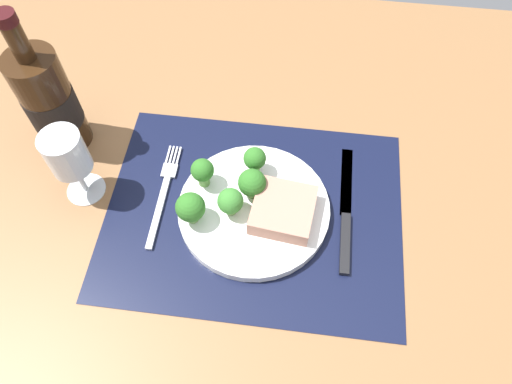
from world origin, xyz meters
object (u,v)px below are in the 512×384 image
at_px(wine_bottle, 50,102).
at_px(wine_glass, 68,157).
at_px(steak, 283,210).
at_px(knife, 346,218).
at_px(fork, 163,193).
at_px(plate, 254,209).

height_order(wine_bottle, wine_glass, wine_bottle).
bearing_deg(steak, knife, 8.51).
distance_m(steak, fork, 0.20).
height_order(knife, wine_bottle, wine_bottle).
relative_size(fork, wine_bottle, 0.74).
relative_size(knife, wine_glass, 1.71).
bearing_deg(knife, steak, -174.04).
relative_size(steak, fork, 0.47).
bearing_deg(steak, fork, 173.09).
xyz_separation_m(plate, knife, (0.14, 0.01, -0.00)).
xyz_separation_m(wine_bottle, wine_glass, (0.06, -0.10, -0.00)).
height_order(fork, wine_glass, wine_glass).
bearing_deg(wine_glass, wine_bottle, 122.27).
xyz_separation_m(steak, knife, (0.10, 0.01, -0.03)).
distance_m(fork, wine_glass, 0.15).
bearing_deg(plate, knife, 2.13).
bearing_deg(plate, wine_glass, 178.34).
xyz_separation_m(knife, wine_glass, (-0.42, 0.00, 0.09)).
distance_m(wine_bottle, wine_glass, 0.12).
bearing_deg(fork, wine_bottle, 154.04).
bearing_deg(fork, wine_glass, -177.12).
xyz_separation_m(plate, steak, (0.05, -0.01, 0.02)).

